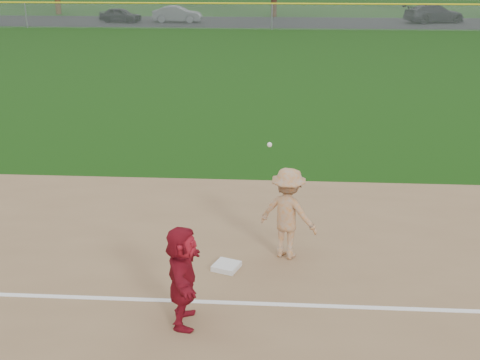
# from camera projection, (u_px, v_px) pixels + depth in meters

# --- Properties ---
(ground) EXTENTS (160.00, 160.00, 0.00)m
(ground) POSITION_uv_depth(u_px,v_px,m) (234.00, 279.00, 10.48)
(ground) COLOR #143B0B
(ground) RESTS_ON ground
(foul_line) EXTENTS (60.00, 0.10, 0.01)m
(foul_line) POSITION_uv_depth(u_px,v_px,m) (231.00, 303.00, 9.72)
(foul_line) COLOR white
(foul_line) RESTS_ON infield_dirt
(parking_asphalt) EXTENTS (120.00, 10.00, 0.01)m
(parking_asphalt) POSITION_uv_depth(u_px,v_px,m) (273.00, 22.00, 53.57)
(parking_asphalt) COLOR black
(parking_asphalt) RESTS_ON ground
(first_base) EXTENTS (0.54, 0.54, 0.10)m
(first_base) POSITION_uv_depth(u_px,v_px,m) (226.00, 266.00, 10.79)
(first_base) COLOR silver
(first_base) RESTS_ON infield_dirt
(base_runner) EXTENTS (0.61, 1.52, 1.60)m
(base_runner) POSITION_uv_depth(u_px,v_px,m) (183.00, 276.00, 8.93)
(base_runner) COLOR maroon
(base_runner) RESTS_ON infield_dirt
(car_left) EXTENTS (3.98, 2.31, 1.27)m
(car_left) POSITION_uv_depth(u_px,v_px,m) (120.00, 15.00, 53.15)
(car_left) COLOR black
(car_left) RESTS_ON parking_asphalt
(car_mid) EXTENTS (4.30, 1.55, 1.41)m
(car_mid) POSITION_uv_depth(u_px,v_px,m) (177.00, 14.00, 53.05)
(car_mid) COLOR #505357
(car_mid) RESTS_ON parking_asphalt
(car_right) EXTENTS (5.80, 3.79, 1.56)m
(car_right) POSITION_uv_depth(u_px,v_px,m) (434.00, 14.00, 52.65)
(car_right) COLOR black
(car_right) RESTS_ON parking_asphalt
(first_base_play) EXTENTS (1.28, 1.05, 2.33)m
(first_base_play) POSITION_uv_depth(u_px,v_px,m) (288.00, 213.00, 10.98)
(first_base_play) COLOR #9C9C9E
(first_base_play) RESTS_ON infield_dirt
(outfield_fence) EXTENTS (110.00, 0.12, 110.00)m
(outfield_fence) POSITION_uv_depth(u_px,v_px,m) (272.00, 4.00, 47.27)
(outfield_fence) COLOR #999EA0
(outfield_fence) RESTS_ON ground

